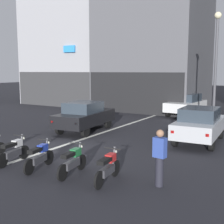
{
  "coord_description": "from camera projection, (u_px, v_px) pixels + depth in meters",
  "views": [
    {
      "loc": [
        8.53,
        -9.76,
        3.32
      ],
      "look_at": [
        1.44,
        2.0,
        1.4
      ],
      "focal_mm": 47.43,
      "sensor_mm": 36.0,
      "label": 1
    }
  ],
  "objects": [
    {
      "name": "motorcycle_blue_row_centre",
      "position": [
        40.0,
        156.0,
        9.98
      ],
      "size": [
        0.55,
        1.66,
        0.98
      ],
      "color": "black",
      "rests_on": "ground"
    },
    {
      "name": "motorcycle_green_row_right_mid",
      "position": [
        73.0,
        161.0,
        9.45
      ],
      "size": [
        0.55,
        1.67,
        0.98
      ],
      "color": "black",
      "rests_on": "ground"
    },
    {
      "name": "person_by_motorcycles",
      "position": [
        160.0,
        157.0,
        8.47
      ],
      "size": [
        0.39,
        0.27,
        1.67
      ],
      "color": "#23232D",
      "rests_on": "ground"
    },
    {
      "name": "motorcycle_white_row_left_mid",
      "position": [
        14.0,
        151.0,
        10.66
      ],
      "size": [
        0.55,
        1.66,
        0.98
      ],
      "color": "black",
      "rests_on": "ground"
    },
    {
      "name": "car_silver_parked_kerbside",
      "position": [
        200.0,
        124.0,
        13.69
      ],
      "size": [
        1.98,
        4.19,
        1.64
      ],
      "color": "black",
      "rests_on": "ground"
    },
    {
      "name": "car_black_crossing_near",
      "position": [
        85.0,
        115.0,
        16.21
      ],
      "size": [
        2.18,
        4.26,
        1.64
      ],
      "color": "black",
      "rests_on": "ground"
    },
    {
      "name": "ground_plane",
      "position": [
        61.0,
        146.0,
        13.1
      ],
      "size": [
        120.0,
        120.0,
        0.0
      ],
      "primitive_type": "plane",
      "color": "#232328"
    },
    {
      "name": "motorcycle_red_row_rightmost",
      "position": [
        108.0,
        167.0,
        8.84
      ],
      "size": [
        0.55,
        1.67,
        0.98
      ],
      "color": "black",
      "rests_on": "ground"
    },
    {
      "name": "lane_centre_line",
      "position": [
        125.0,
        125.0,
        18.19
      ],
      "size": [
        0.2,
        18.0,
        0.01
      ],
      "primitive_type": "cube",
      "color": "silver",
      "rests_on": "ground"
    },
    {
      "name": "street_lamp",
      "position": [
        216.0,
        60.0,
        15.41
      ],
      "size": [
        0.36,
        0.36,
        6.3
      ],
      "color": "#47474C",
      "rests_on": "ground"
    },
    {
      "name": "car_white_down_street",
      "position": [
        186.0,
        104.0,
        21.85
      ],
      "size": [
        2.12,
        4.24,
        1.64
      ],
      "color": "black",
      "rests_on": "ground"
    }
  ]
}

